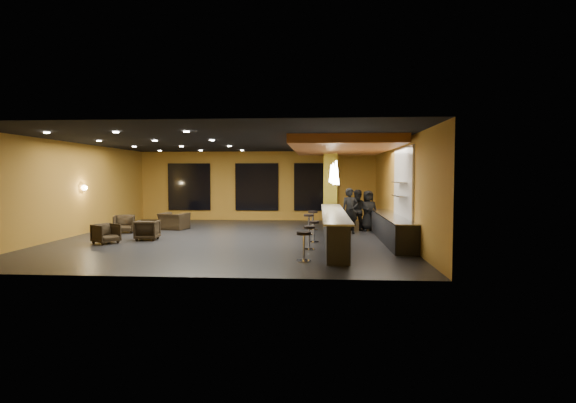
# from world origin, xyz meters

# --- Properties ---
(floor) EXTENTS (12.00, 13.00, 0.10)m
(floor) POSITION_xyz_m (0.00, 0.00, -0.05)
(floor) COLOR black
(floor) RESTS_ON ground
(ceiling) EXTENTS (12.00, 13.00, 0.10)m
(ceiling) POSITION_xyz_m (0.00, 0.00, 3.55)
(ceiling) COLOR black
(wall_back) EXTENTS (12.00, 0.10, 3.50)m
(wall_back) POSITION_xyz_m (0.00, 6.55, 1.75)
(wall_back) COLOR #A87625
(wall_back) RESTS_ON floor
(wall_front) EXTENTS (12.00, 0.10, 3.50)m
(wall_front) POSITION_xyz_m (0.00, -6.55, 1.75)
(wall_front) COLOR #A87625
(wall_front) RESTS_ON floor
(wall_left) EXTENTS (0.10, 13.00, 3.50)m
(wall_left) POSITION_xyz_m (-6.05, 0.00, 1.75)
(wall_left) COLOR #A87625
(wall_left) RESTS_ON floor
(wall_right) EXTENTS (0.10, 13.00, 3.50)m
(wall_right) POSITION_xyz_m (6.05, 0.00, 1.75)
(wall_right) COLOR #A87625
(wall_right) RESTS_ON floor
(wood_soffit) EXTENTS (3.60, 8.00, 0.28)m
(wood_soffit) POSITION_xyz_m (4.00, 1.00, 3.36)
(wood_soffit) COLOR #99562C
(wood_soffit) RESTS_ON ceiling
(window_left) EXTENTS (2.20, 0.06, 2.40)m
(window_left) POSITION_xyz_m (-3.50, 6.44, 1.70)
(window_left) COLOR black
(window_left) RESTS_ON wall_back
(window_center) EXTENTS (2.20, 0.06, 2.40)m
(window_center) POSITION_xyz_m (0.00, 6.44, 1.70)
(window_center) COLOR black
(window_center) RESTS_ON wall_back
(window_right) EXTENTS (2.20, 0.06, 2.40)m
(window_right) POSITION_xyz_m (3.00, 6.44, 1.70)
(window_right) COLOR black
(window_right) RESTS_ON wall_back
(tile_backsplash) EXTENTS (0.06, 3.20, 2.40)m
(tile_backsplash) POSITION_xyz_m (5.96, -1.00, 2.00)
(tile_backsplash) COLOR white
(tile_backsplash) RESTS_ON wall_right
(bar_counter) EXTENTS (0.60, 8.00, 1.00)m
(bar_counter) POSITION_xyz_m (3.65, -1.00, 0.50)
(bar_counter) COLOR black
(bar_counter) RESTS_ON floor
(bar_top) EXTENTS (0.78, 8.10, 0.05)m
(bar_top) POSITION_xyz_m (3.65, -1.00, 1.02)
(bar_top) COLOR beige
(bar_top) RESTS_ON bar_counter
(prep_counter) EXTENTS (0.70, 6.00, 0.86)m
(prep_counter) POSITION_xyz_m (5.65, -0.50, 0.43)
(prep_counter) COLOR black
(prep_counter) RESTS_ON floor
(prep_top) EXTENTS (0.72, 6.00, 0.03)m
(prep_top) POSITION_xyz_m (5.65, -0.50, 0.89)
(prep_top) COLOR silver
(prep_top) RESTS_ON prep_counter
(wall_shelf_lower) EXTENTS (0.30, 1.50, 0.03)m
(wall_shelf_lower) POSITION_xyz_m (5.82, -1.20, 1.60)
(wall_shelf_lower) COLOR silver
(wall_shelf_lower) RESTS_ON wall_right
(wall_shelf_upper) EXTENTS (0.30, 1.50, 0.03)m
(wall_shelf_upper) POSITION_xyz_m (5.82, -1.20, 2.05)
(wall_shelf_upper) COLOR silver
(wall_shelf_upper) RESTS_ON wall_right
(column) EXTENTS (0.60, 0.60, 3.50)m
(column) POSITION_xyz_m (3.65, 3.60, 1.75)
(column) COLOR olive
(column) RESTS_ON floor
(wall_sconce) EXTENTS (0.22, 0.22, 0.22)m
(wall_sconce) POSITION_xyz_m (-5.88, 0.50, 1.80)
(wall_sconce) COLOR #FFE5B2
(wall_sconce) RESTS_ON wall_left
(pendant_0) EXTENTS (0.20, 0.20, 0.70)m
(pendant_0) POSITION_xyz_m (3.65, -3.00, 2.35)
(pendant_0) COLOR white
(pendant_0) RESTS_ON wood_soffit
(pendant_1) EXTENTS (0.20, 0.20, 0.70)m
(pendant_1) POSITION_xyz_m (3.65, -0.50, 2.35)
(pendant_1) COLOR white
(pendant_1) RESTS_ON wood_soffit
(pendant_2) EXTENTS (0.20, 0.20, 0.70)m
(pendant_2) POSITION_xyz_m (3.65, 2.00, 2.35)
(pendant_2) COLOR white
(pendant_2) RESTS_ON wood_soffit
(staff_a) EXTENTS (0.71, 0.53, 1.79)m
(staff_a) POSITION_xyz_m (4.36, 1.31, 0.89)
(staff_a) COLOR black
(staff_a) RESTS_ON floor
(staff_b) EXTENTS (0.90, 0.74, 1.70)m
(staff_b) POSITION_xyz_m (4.77, 2.11, 0.85)
(staff_b) COLOR black
(staff_b) RESTS_ON floor
(staff_c) EXTENTS (0.91, 0.69, 1.66)m
(staff_c) POSITION_xyz_m (5.17, 2.32, 0.83)
(staff_c) COLOR black
(staff_c) RESTS_ON floor
(armchair_a) EXTENTS (1.00, 0.99, 0.66)m
(armchair_a) POSITION_xyz_m (-3.94, -1.78, 0.33)
(armchair_a) COLOR black
(armchair_a) RESTS_ON floor
(armchair_b) EXTENTS (0.81, 0.83, 0.70)m
(armchair_b) POSITION_xyz_m (-2.88, -0.85, 0.35)
(armchair_b) COLOR black
(armchair_b) RESTS_ON floor
(armchair_c) EXTENTS (0.95, 0.97, 0.71)m
(armchair_c) POSITION_xyz_m (-4.55, 1.02, 0.35)
(armchair_c) COLOR black
(armchair_c) RESTS_ON floor
(armchair_d) EXTENTS (1.28, 1.18, 0.70)m
(armchair_d) POSITION_xyz_m (-2.95, 2.26, 0.35)
(armchair_d) COLOR black
(armchair_d) RESTS_ON floor
(bar_stool_0) EXTENTS (0.40, 0.40, 0.79)m
(bar_stool_0) POSITION_xyz_m (2.76, -4.48, 0.51)
(bar_stool_0) COLOR silver
(bar_stool_0) RESTS_ON floor
(bar_stool_1) EXTENTS (0.37, 0.37, 0.73)m
(bar_stool_1) POSITION_xyz_m (2.86, -2.59, 0.47)
(bar_stool_1) COLOR silver
(bar_stool_1) RESTS_ON floor
(bar_stool_2) EXTENTS (0.37, 0.37, 0.73)m
(bar_stool_2) POSITION_xyz_m (2.99, -1.08, 0.47)
(bar_stool_2) COLOR silver
(bar_stool_2) RESTS_ON floor
(bar_stool_3) EXTENTS (0.40, 0.40, 0.80)m
(bar_stool_3) POSITION_xyz_m (2.77, 0.83, 0.51)
(bar_stool_3) COLOR silver
(bar_stool_3) RESTS_ON floor
(bar_stool_4) EXTENTS (0.41, 0.41, 0.81)m
(bar_stool_4) POSITION_xyz_m (2.91, 2.34, 0.52)
(bar_stool_4) COLOR silver
(bar_stool_4) RESTS_ON floor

